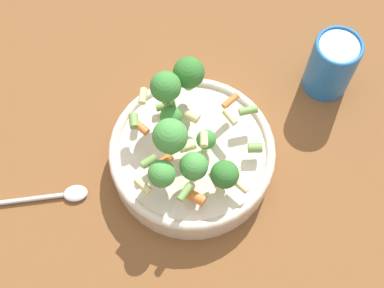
{
  "coord_description": "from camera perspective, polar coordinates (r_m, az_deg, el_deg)",
  "views": [
    {
      "loc": [
        -0.25,
        -0.2,
        0.75
      ],
      "look_at": [
        0.0,
        0.0,
        0.07
      ],
      "focal_mm": 50.0,
      "sensor_mm": 36.0,
      "label": 1
    }
  ],
  "objects": [
    {
      "name": "spoon",
      "position": [
        0.82,
        -14.74,
        -5.43
      ],
      "size": [
        0.13,
        0.13,
        0.01
      ],
      "rotation": [
        0.0,
        0.0,
        11.79
      ],
      "color": "silver",
      "rests_on": "ground_plane"
    },
    {
      "name": "cup",
      "position": [
        0.86,
        14.69,
        8.22
      ],
      "size": [
        0.07,
        0.07,
        0.11
      ],
      "color": "#2366B2",
      "rests_on": "ground_plane"
    },
    {
      "name": "ground_plane",
      "position": [
        0.82,
        0.0,
        -1.99
      ],
      "size": [
        3.0,
        3.0,
        0.0
      ],
      "primitive_type": "plane",
      "color": "brown"
    },
    {
      "name": "pasta_salad",
      "position": [
        0.73,
        -0.87,
        1.65
      ],
      "size": [
        0.2,
        0.21,
        0.1
      ],
      "color": "#8CB766",
      "rests_on": "bowl"
    },
    {
      "name": "bowl",
      "position": [
        0.79,
        0.0,
        -1.17
      ],
      "size": [
        0.24,
        0.24,
        0.05
      ],
      "color": "beige",
      "rests_on": "ground_plane"
    }
  ]
}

